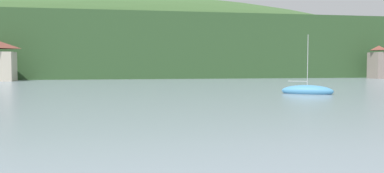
% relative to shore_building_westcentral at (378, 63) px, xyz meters
% --- Properties ---
extents(wooded_hillside, '(352.00, 59.75, 44.08)m').
position_rel_shore_building_westcentral_xyz_m(wooded_hillside, '(-69.92, 40.58, 2.82)').
color(wooded_hillside, '#2D4C28').
rests_on(wooded_hillside, ground_plane).
extents(shore_building_westcentral, '(3.57, 4.76, 8.37)m').
position_rel_shore_building_westcentral_xyz_m(shore_building_westcentral, '(0.00, 0.00, 0.00)').
color(shore_building_westcentral, gray).
rests_on(shore_building_westcentral, ground_plane).
extents(sailboat_far_5, '(6.23, 5.01, 7.56)m').
position_rel_shore_building_westcentral_xyz_m(sailboat_far_5, '(-42.48, -45.99, -3.73)').
color(sailboat_far_5, teal).
rests_on(sailboat_far_5, ground_plane).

